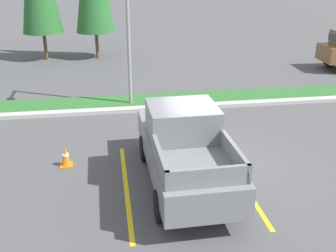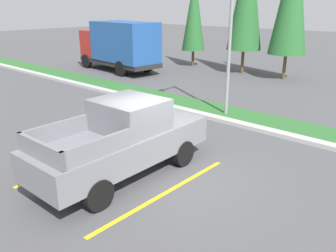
% 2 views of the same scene
% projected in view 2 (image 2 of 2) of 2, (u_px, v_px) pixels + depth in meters
% --- Properties ---
extents(ground_plane, '(120.00, 120.00, 0.00)m').
position_uv_depth(ground_plane, '(168.00, 175.00, 9.62)').
color(ground_plane, '#4C4C4F').
extents(parking_line_near, '(0.12, 4.80, 0.01)m').
position_uv_depth(parking_line_near, '(90.00, 159.00, 10.65)').
color(parking_line_near, yellow).
rests_on(parking_line_near, ground).
extents(parking_line_far, '(0.12, 4.80, 0.01)m').
position_uv_depth(parking_line_far, '(165.00, 193.00, 8.70)').
color(parking_line_far, yellow).
rests_on(parking_line_far, ground).
extents(curb_strip, '(56.00, 0.40, 0.15)m').
position_uv_depth(curb_strip, '(256.00, 128.00, 13.12)').
color(curb_strip, '#B2B2AD').
rests_on(curb_strip, ground).
extents(grass_median, '(56.00, 1.80, 0.06)m').
position_uv_depth(grass_median, '(269.00, 122.00, 13.91)').
color(grass_median, '#2D662D').
rests_on(grass_median, ground).
extents(pickup_truck_main, '(2.04, 5.26, 2.10)m').
position_uv_depth(pickup_truck_main, '(124.00, 139.00, 9.37)').
color(pickup_truck_main, black).
rests_on(pickup_truck_main, ground).
extents(cargo_truck_distant, '(7.00, 3.08, 3.40)m').
position_uv_depth(cargo_truck_distant, '(119.00, 45.00, 24.24)').
color(cargo_truck_distant, black).
rests_on(cargo_truck_distant, ground).
extents(street_light, '(0.24, 1.49, 6.45)m').
position_uv_depth(street_light, '(229.00, 24.00, 13.62)').
color(street_light, gray).
rests_on(street_light, ground).
extents(cypress_tree_leftmost, '(1.73, 1.73, 6.67)m').
position_uv_depth(cypress_tree_leftmost, '(194.00, 13.00, 25.62)').
color(cypress_tree_leftmost, brown).
rests_on(cypress_tree_leftmost, ground).
extents(traffic_cone, '(0.36, 0.36, 0.60)m').
position_uv_depth(traffic_cone, '(96.00, 126.00, 12.64)').
color(traffic_cone, orange).
rests_on(traffic_cone, ground).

